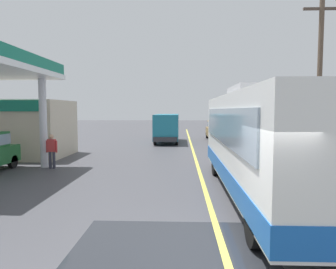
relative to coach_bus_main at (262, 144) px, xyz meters
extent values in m
plane|color=#424247|center=(-1.78, 15.41, -1.72)|extent=(120.00, 120.00, 0.00)
cube|color=#D8CC4C|center=(-1.78, 10.41, -1.72)|extent=(0.16, 50.00, 0.01)
cube|color=white|center=(0.00, 0.01, 0.16)|extent=(2.50, 11.00, 2.90)
cube|color=#1959B2|center=(0.00, 0.01, -0.94)|extent=(2.54, 11.04, 0.56)
cube|color=#8C9EAD|center=(-1.27, 0.01, 0.61)|extent=(0.06, 9.35, 1.10)
cube|color=#8C9EAD|center=(1.27, 0.01, 0.61)|extent=(0.06, 9.35, 1.10)
cube|color=#B2B2B7|center=(0.00, 1.01, 1.79)|extent=(1.60, 2.80, 0.36)
cylinder|color=black|center=(-1.10, -3.89, -1.22)|extent=(0.30, 1.00, 1.00)
cylinder|color=black|center=(-1.10, 3.31, -1.22)|extent=(0.30, 1.00, 1.00)
cylinder|color=black|center=(1.10, 3.31, -1.22)|extent=(0.30, 1.00, 1.00)
cylinder|color=silver|center=(-9.38, 4.86, 0.58)|extent=(0.36, 0.36, 4.60)
cube|color=beige|center=(-13.08, 8.36, -0.02)|extent=(7.00, 4.40, 3.40)
cylinder|color=black|center=(-10.82, 4.56, -1.40)|extent=(0.20, 0.64, 0.64)
cube|color=teal|center=(-3.84, 17.03, -0.33)|extent=(2.00, 6.00, 2.10)
cube|color=#8C9EAD|center=(-3.84, 17.03, 0.07)|extent=(2.04, 5.10, 0.80)
cube|color=#2D2D33|center=(-3.84, 13.98, -1.18)|extent=(1.90, 0.16, 0.36)
cylinder|color=black|center=(-4.72, 15.03, -1.34)|extent=(0.22, 0.76, 0.76)
cylinder|color=black|center=(-2.96, 15.03, -1.34)|extent=(0.22, 0.76, 0.76)
cylinder|color=black|center=(-4.72, 19.03, -1.34)|extent=(0.22, 0.76, 0.76)
cylinder|color=black|center=(-2.96, 19.03, -1.34)|extent=(0.22, 0.76, 0.76)
cylinder|color=#33333F|center=(-8.96, 4.56, -1.31)|extent=(0.14, 0.14, 0.82)
cylinder|color=#33333F|center=(-8.78, 4.56, -1.31)|extent=(0.14, 0.14, 0.82)
cube|color=#BF3333|center=(-8.87, 4.56, -0.60)|extent=(0.36, 0.22, 0.60)
sphere|color=tan|center=(-8.87, 4.56, -0.17)|extent=(0.22, 0.22, 0.22)
cylinder|color=#BF3333|center=(-9.10, 4.56, -0.65)|extent=(0.09, 0.09, 0.58)
cylinder|color=#BF3333|center=(-8.64, 4.56, -0.65)|extent=(0.09, 0.09, 0.58)
cube|color=olive|center=(0.77, 19.73, -1.00)|extent=(1.70, 4.20, 0.80)
cube|color=olive|center=(0.77, 19.93, -0.25)|extent=(1.50, 2.31, 0.70)
cube|color=#8C9EAD|center=(0.77, 19.93, -0.25)|extent=(1.53, 2.35, 0.49)
cylinder|color=black|center=(0.02, 18.23, -1.40)|extent=(0.20, 0.64, 0.64)
cylinder|color=black|center=(1.52, 18.23, -1.40)|extent=(0.20, 0.64, 0.64)
cylinder|color=black|center=(0.02, 21.23, -1.40)|extent=(0.20, 0.64, 0.64)
cylinder|color=black|center=(1.52, 21.23, -1.40)|extent=(0.20, 0.64, 0.64)
cylinder|color=brown|center=(4.21, 5.70, 2.45)|extent=(0.24, 0.24, 8.34)
cube|color=#4C3D33|center=(4.21, 5.70, 6.02)|extent=(1.80, 0.12, 0.12)
camera|label=1|loc=(-2.65, -10.25, 1.11)|focal=33.55mm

